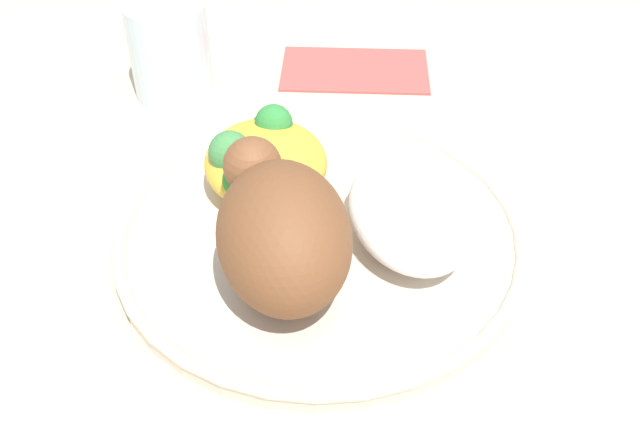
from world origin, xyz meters
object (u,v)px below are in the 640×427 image
at_px(mac_cheese_with_broccoli, 264,158).
at_px(napkin, 355,69).
at_px(plate, 320,234).
at_px(rice_pile, 409,213).
at_px(roasted_chicken, 282,232).
at_px(water_glass, 170,49).

height_order(mac_cheese_with_broccoli, napkin, mac_cheese_with_broccoli).
xyz_separation_m(plate, mac_cheese_with_broccoli, (0.05, 0.03, 0.03)).
height_order(rice_pile, napkin, rice_pile).
bearing_deg(plate, rice_pile, -107.69).
xyz_separation_m(roasted_chicken, rice_pile, (0.03, -0.08, -0.02)).
xyz_separation_m(plate, water_glass, (0.21, 0.09, 0.03)).
relative_size(rice_pile, mac_cheese_with_broccoli, 1.20).
height_order(mac_cheese_with_broccoli, water_glass, water_glass).
bearing_deg(water_glass, plate, -157.43).
xyz_separation_m(rice_pile, mac_cheese_with_broccoli, (0.07, 0.08, 0.00)).
distance_m(mac_cheese_with_broccoli, water_glass, 0.17).
bearing_deg(mac_cheese_with_broccoli, roasted_chicken, 179.65).
bearing_deg(roasted_chicken, rice_pile, -71.46).
height_order(plate, water_glass, water_glass).
relative_size(plate, roasted_chicken, 2.35).
relative_size(plate, water_glass, 3.30).
height_order(water_glass, napkin, water_glass).
bearing_deg(roasted_chicken, water_glass, 12.62).
relative_size(roasted_chicken, mac_cheese_with_broccoli, 1.23).
bearing_deg(rice_pile, mac_cheese_with_broccoli, 51.12).
xyz_separation_m(rice_pile, water_glass, (0.22, 0.14, 0.01)).
relative_size(plate, rice_pile, 2.42).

